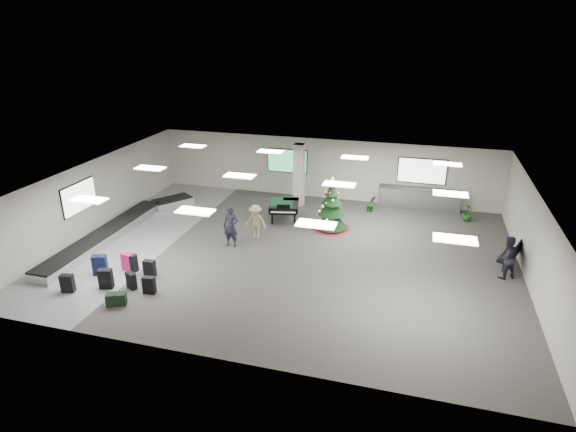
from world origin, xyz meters
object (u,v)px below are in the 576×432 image
(traveler_a, at_px, (231,227))
(potted_plant_left, at_px, (371,203))
(pink_suitcase, at_px, (128,262))
(traveler_b, at_px, (256,222))
(baggage_carousel, at_px, (120,228))
(traveler_bench, at_px, (507,257))
(bench, at_px, (512,254))
(service_counter, at_px, (419,198))
(grand_piano, at_px, (284,206))
(potted_plant_right, at_px, (468,213))
(christmas_tree, at_px, (331,211))

(traveler_a, distance_m, potted_plant_left, 7.66)
(pink_suitcase, bearing_deg, traveler_b, 60.89)
(baggage_carousel, xyz_separation_m, traveler_bench, (16.09, 0.27, 0.62))
(bench, height_order, traveler_b, traveler_b)
(service_counter, height_order, grand_piano, service_counter)
(traveler_a, relative_size, traveler_b, 1.15)
(potted_plant_right, bearing_deg, traveler_a, -149.96)
(traveler_b, xyz_separation_m, traveler_bench, (10.00, -0.84, 0.05))
(bench, bearing_deg, traveler_b, -157.26)
(pink_suitcase, relative_size, grand_piano, 0.37)
(christmas_tree, bearing_deg, traveler_b, -146.64)
(traveler_a, relative_size, potted_plant_left, 2.08)
(christmas_tree, xyz_separation_m, traveler_b, (-2.96, -1.95, -0.08))
(christmas_tree, distance_m, traveler_bench, 7.57)
(service_counter, height_order, potted_plant_left, service_counter)
(traveler_a, bearing_deg, pink_suitcase, -134.70)
(service_counter, bearing_deg, potted_plant_left, -155.10)
(bench, height_order, potted_plant_left, bench)
(christmas_tree, bearing_deg, pink_suitcase, -137.79)
(bench, bearing_deg, traveler_bench, -87.25)
(pink_suitcase, distance_m, potted_plant_right, 15.46)
(bench, relative_size, traveler_bench, 0.94)
(traveler_b, xyz_separation_m, potted_plant_right, (9.04, 4.62, -0.37))
(christmas_tree, distance_m, traveler_a, 4.75)
(pink_suitcase, bearing_deg, service_counter, 55.96)
(potted_plant_left, bearing_deg, baggage_carousel, -151.75)
(baggage_carousel, relative_size, traveler_b, 6.25)
(baggage_carousel, bearing_deg, pink_suitcase, -51.68)
(potted_plant_left, bearing_deg, service_counter, 24.90)
(traveler_a, bearing_deg, bench, 5.77)
(potted_plant_left, bearing_deg, traveler_bench, -44.34)
(traveler_a, height_order, traveler_b, traveler_a)
(service_counter, height_order, bench, service_counter)
(traveler_a, bearing_deg, traveler_bench, 0.54)
(traveler_a, bearing_deg, potted_plant_left, 46.61)
(pink_suitcase, xyz_separation_m, traveler_bench, (13.71, 3.27, 0.47))
(service_counter, height_order, christmas_tree, christmas_tree)
(bench, bearing_deg, baggage_carousel, -153.81)
(grand_piano, height_order, bench, grand_piano)
(traveler_bench, bearing_deg, grand_piano, -46.82)
(christmas_tree, xyz_separation_m, traveler_bench, (7.04, -2.78, -0.03))
(service_counter, xyz_separation_m, potted_plant_right, (2.29, -1.01, -0.14))
(grand_piano, bearing_deg, service_counter, 15.15)
(grand_piano, bearing_deg, christmas_tree, -22.62)
(traveler_a, bearing_deg, christmas_tree, 38.41)
(service_counter, distance_m, grand_piano, 6.97)
(traveler_b, bearing_deg, traveler_a, -121.31)
(pink_suitcase, distance_m, bench, 14.71)
(grand_piano, bearing_deg, pink_suitcase, -136.67)
(christmas_tree, bearing_deg, grand_piano, 170.29)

